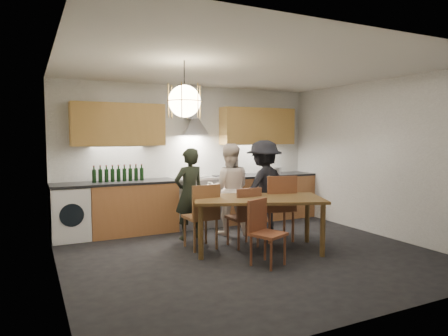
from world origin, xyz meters
name	(u,v)px	position (x,y,z in m)	size (l,w,h in m)	color
ground	(249,254)	(0.00, 0.00, 0.00)	(5.00, 5.00, 0.00)	black
room_shell	(250,133)	(0.00, 0.00, 1.71)	(5.02, 4.52, 2.61)	white
counter_run	(198,202)	(0.02, 1.95, 0.45)	(5.00, 0.62, 0.90)	#C6824C
range_stove	(197,202)	(0.00, 1.94, 0.44)	(0.90, 0.60, 0.92)	silver
wall_fixtures	(194,125)	(0.00, 2.07, 1.87)	(4.30, 0.54, 1.10)	tan
pendant_lamp	(185,101)	(-1.00, -0.10, 2.10)	(0.43, 0.43, 0.70)	black
dining_table	(258,204)	(0.20, 0.10, 0.69)	(2.05, 1.55, 0.78)	brown
chair_back_left	(203,212)	(-0.50, 0.49, 0.55)	(0.46, 0.46, 0.97)	brown
chair_back_mid	(246,213)	(0.11, 0.30, 0.52)	(0.42, 0.42, 0.91)	brown
chair_back_right	(280,204)	(0.76, 0.38, 0.60)	(0.58, 0.58, 1.05)	brown
chair_front	(263,227)	(-0.07, -0.48, 0.49)	(0.50, 0.50, 0.85)	brown
person_left	(189,194)	(-0.46, 1.15, 0.74)	(0.54, 0.35, 1.47)	black
person_mid	(229,189)	(0.25, 1.14, 0.77)	(0.75, 0.58, 1.54)	white
person_right	(264,187)	(0.82, 0.93, 0.80)	(1.03, 0.59, 1.59)	black
mixing_bowl	(239,174)	(0.89, 1.94, 0.93)	(0.26, 0.26, 0.06)	#AEADB1
stock_pot	(276,171)	(1.72, 1.91, 0.96)	(0.18, 0.18, 0.13)	#B0B0B4
wine_bottles	(118,173)	(-1.41, 1.98, 1.04)	(0.86, 0.07, 0.28)	black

